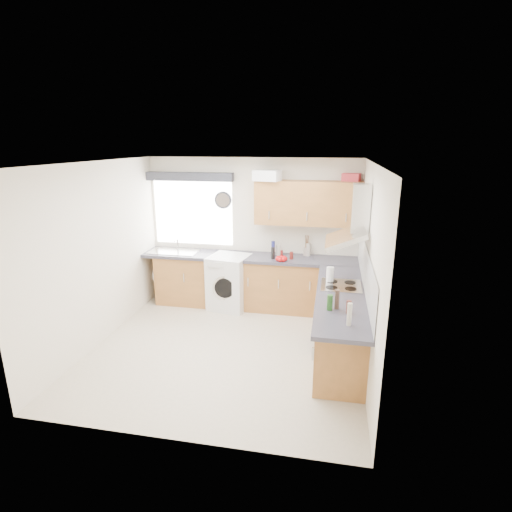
% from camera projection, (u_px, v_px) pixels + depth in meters
% --- Properties ---
extents(ground_plane, '(3.60, 3.60, 0.00)m').
position_uv_depth(ground_plane, '(227.00, 348.00, 5.51)').
color(ground_plane, beige).
extents(ceiling, '(3.60, 3.60, 0.02)m').
position_uv_depth(ceiling, '(222.00, 163.00, 4.82)').
color(ceiling, white).
rests_on(ceiling, wall_back).
extents(wall_back, '(3.60, 0.02, 2.50)m').
position_uv_depth(wall_back, '(252.00, 232.00, 6.86)').
color(wall_back, silver).
rests_on(wall_back, ground_plane).
extents(wall_front, '(3.60, 0.02, 2.50)m').
position_uv_depth(wall_front, '(170.00, 321.00, 3.46)').
color(wall_front, silver).
rests_on(wall_front, ground_plane).
extents(wall_left, '(0.02, 3.60, 2.50)m').
position_uv_depth(wall_left, '(98.00, 255.00, 5.49)').
color(wall_left, silver).
rests_on(wall_left, ground_plane).
extents(wall_right, '(0.02, 3.60, 2.50)m').
position_uv_depth(wall_right, '(368.00, 270.00, 4.83)').
color(wall_right, silver).
rests_on(wall_right, ground_plane).
extents(window, '(1.40, 0.02, 1.10)m').
position_uv_depth(window, '(193.00, 213.00, 6.96)').
color(window, silver).
rests_on(window, wall_back).
extents(window_blind, '(1.50, 0.18, 0.14)m').
position_uv_depth(window_blind, '(190.00, 177.00, 6.70)').
color(window_blind, '#282A32').
rests_on(window_blind, wall_back).
extents(splashback, '(0.01, 3.00, 0.54)m').
position_uv_depth(splashback, '(365.00, 268.00, 5.14)').
color(splashback, white).
rests_on(splashback, wall_right).
extents(base_cab_back, '(3.00, 0.58, 0.86)m').
position_uv_depth(base_cab_back, '(243.00, 282.00, 6.83)').
color(base_cab_back, brown).
rests_on(base_cab_back, ground_plane).
extents(base_cab_corner, '(0.60, 0.60, 0.86)m').
position_uv_depth(base_cab_corner, '(338.00, 289.00, 6.53)').
color(base_cab_corner, brown).
rests_on(base_cab_corner, ground_plane).
extents(base_cab_right, '(0.58, 2.10, 0.86)m').
position_uv_depth(base_cab_right, '(340.00, 324.00, 5.25)').
color(base_cab_right, brown).
rests_on(base_cab_right, ground_plane).
extents(worktop_back, '(3.60, 0.62, 0.05)m').
position_uv_depth(worktop_back, '(249.00, 257.00, 6.68)').
color(worktop_back, '#2F2D38').
rests_on(worktop_back, base_cab_back).
extents(worktop_right, '(0.62, 2.42, 0.05)m').
position_uv_depth(worktop_right, '(341.00, 296.00, 4.99)').
color(worktop_right, '#2F2D38').
rests_on(worktop_right, base_cab_right).
extents(sink, '(0.84, 0.46, 0.10)m').
position_uv_depth(sink, '(174.00, 249.00, 6.90)').
color(sink, beige).
rests_on(sink, worktop_back).
extents(oven, '(0.56, 0.58, 0.85)m').
position_uv_depth(oven, '(339.00, 320.00, 5.40)').
color(oven, black).
rests_on(oven, ground_plane).
extents(hob_plate, '(0.52, 0.52, 0.01)m').
position_uv_depth(hob_plate, '(341.00, 286.00, 5.26)').
color(hob_plate, beige).
rests_on(hob_plate, worktop_right).
extents(extractor_hood, '(0.52, 0.78, 0.66)m').
position_uv_depth(extractor_hood, '(353.00, 222.00, 5.01)').
color(extractor_hood, beige).
rests_on(extractor_hood, wall_right).
extents(upper_cabinets, '(1.70, 0.35, 0.70)m').
position_uv_depth(upper_cabinets, '(308.00, 203.00, 6.37)').
color(upper_cabinets, brown).
rests_on(upper_cabinets, wall_back).
extents(washing_machine, '(0.71, 0.70, 0.91)m').
position_uv_depth(washing_machine, '(229.00, 282.00, 6.76)').
color(washing_machine, silver).
rests_on(washing_machine, ground_plane).
extents(wall_clock, '(0.29, 0.04, 0.29)m').
position_uv_depth(wall_clock, '(223.00, 200.00, 6.76)').
color(wall_clock, '#282A32').
rests_on(wall_clock, wall_back).
extents(casserole, '(0.45, 0.37, 0.17)m').
position_uv_depth(casserole, '(267.00, 175.00, 6.27)').
color(casserole, silver).
rests_on(casserole, upper_cabinets).
extents(storage_box, '(0.31, 0.28, 0.12)m').
position_uv_depth(storage_box, '(351.00, 177.00, 6.23)').
color(storage_box, '#C6343F').
rests_on(storage_box, upper_cabinets).
extents(utensil_pot, '(0.13, 0.13, 0.14)m').
position_uv_depth(utensil_pot, '(307.00, 251.00, 6.67)').
color(utensil_pot, gray).
rests_on(utensil_pot, worktop_back).
extents(kitchen_roll, '(0.12, 0.12, 0.21)m').
position_uv_depth(kitchen_roll, '(330.00, 275.00, 5.37)').
color(kitchen_roll, silver).
rests_on(kitchen_roll, worktop_right).
extents(tomato_cluster, '(0.18, 0.18, 0.07)m').
position_uv_depth(tomato_cluster, '(281.00, 259.00, 6.37)').
color(tomato_cluster, red).
rests_on(tomato_cluster, worktop_back).
extents(jar_0, '(0.07, 0.07, 0.16)m').
position_uv_depth(jar_0, '(278.00, 250.00, 6.71)').
color(jar_0, '#A3968B').
rests_on(jar_0, worktop_back).
extents(jar_1, '(0.08, 0.08, 0.21)m').
position_uv_depth(jar_1, '(308.00, 250.00, 6.64)').
color(jar_1, '#A2968A').
rests_on(jar_1, worktop_back).
extents(jar_2, '(0.06, 0.06, 0.19)m').
position_uv_depth(jar_2, '(273.00, 253.00, 6.46)').
color(jar_2, black).
rests_on(jar_2, worktop_back).
extents(jar_3, '(0.06, 0.06, 0.12)m').
position_uv_depth(jar_3, '(291.00, 255.00, 6.45)').
color(jar_3, '#5E1813').
rests_on(jar_3, worktop_back).
extents(jar_4, '(0.04, 0.04, 0.13)m').
position_uv_depth(jar_4, '(282.00, 254.00, 6.52)').
color(jar_4, maroon).
rests_on(jar_4, worktop_back).
extents(jar_5, '(0.06, 0.06, 0.19)m').
position_uv_depth(jar_5, '(279.00, 250.00, 6.64)').
color(jar_5, '#A69E8E').
rests_on(jar_5, worktop_back).
extents(jar_6, '(0.06, 0.06, 0.24)m').
position_uv_depth(jar_6, '(273.00, 248.00, 6.65)').
color(jar_6, navy).
rests_on(jar_6, worktop_back).
extents(bottle_0, '(0.05, 0.05, 0.23)m').
position_uv_depth(bottle_0, '(337.00, 299.00, 4.52)').
color(bottle_0, '#3F2C23').
rests_on(bottle_0, worktop_right).
extents(bottle_1, '(0.06, 0.06, 0.15)m').
position_uv_depth(bottle_1, '(349.00, 307.00, 4.40)').
color(bottle_1, '#54251E').
rests_on(bottle_1, worktop_right).
extents(bottle_2, '(0.07, 0.07, 0.18)m').
position_uv_depth(bottle_2, '(330.00, 303.00, 4.49)').
color(bottle_2, '#1E4619').
rests_on(bottle_2, worktop_right).
extents(bottle_3, '(0.05, 0.05, 0.25)m').
position_uv_depth(bottle_3, '(349.00, 314.00, 4.11)').
color(bottle_3, beige).
rests_on(bottle_3, worktop_right).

